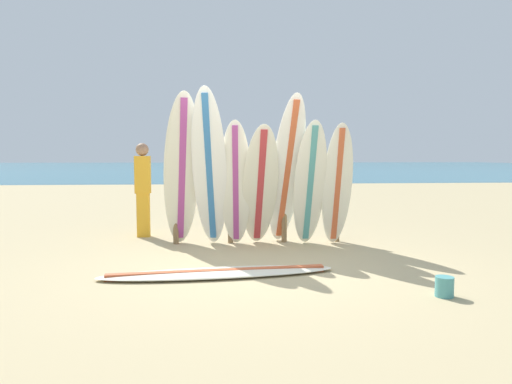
{
  "coord_description": "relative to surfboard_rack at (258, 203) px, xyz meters",
  "views": [
    {
      "loc": [
        -0.53,
        -6.06,
        1.46
      ],
      "look_at": [
        0.14,
        1.94,
        0.83
      ],
      "focal_mm": 32.52,
      "sensor_mm": 36.0,
      "label": 1
    }
  ],
  "objects": [
    {
      "name": "ground_plane",
      "position": [
        -0.14,
        -1.64,
        -0.67
      ],
      "size": [
        120.0,
        120.0,
        0.0
      ],
      "primitive_type": "plane",
      "color": "tan"
    },
    {
      "name": "ocean_water",
      "position": [
        -0.14,
        56.36,
        -0.67
      ],
      "size": [
        120.0,
        80.0,
        0.01
      ],
      "primitive_type": "cube",
      "color": "teal",
      "rests_on": "ground"
    },
    {
      "name": "surfboard_rack",
      "position": [
        0.0,
        0.0,
        0.0
      ],
      "size": [
        2.82,
        0.09,
        1.08
      ],
      "color": "olive",
      "rests_on": "ground"
    },
    {
      "name": "surfboard_leaning_far_left",
      "position": [
        -1.23,
        -0.28,
        0.55
      ],
      "size": [
        0.73,
        0.94,
        2.44
      ],
      "color": "silver",
      "rests_on": "ground"
    },
    {
      "name": "surfboard_leaning_left",
      "position": [
        -0.79,
        -0.38,
        0.58
      ],
      "size": [
        0.66,
        1.01,
        2.5
      ],
      "color": "white",
      "rests_on": "ground"
    },
    {
      "name": "surfboard_leaning_center_left",
      "position": [
        -0.38,
        -0.32,
        0.34
      ],
      "size": [
        0.54,
        0.72,
        2.02
      ],
      "color": "white",
      "rests_on": "ground"
    },
    {
      "name": "surfboard_leaning_center",
      "position": [
        0.01,
        -0.34,
        0.31
      ],
      "size": [
        0.63,
        0.91,
        1.95
      ],
      "color": "silver",
      "rests_on": "ground"
    },
    {
      "name": "surfboard_leaning_center_right",
      "position": [
        0.44,
        -0.33,
        0.53
      ],
      "size": [
        0.68,
        1.17,
        2.41
      ],
      "color": "white",
      "rests_on": "ground"
    },
    {
      "name": "surfboard_leaning_right",
      "position": [
        0.81,
        -0.39,
        0.34
      ],
      "size": [
        0.56,
        0.72,
        2.02
      ],
      "color": "white",
      "rests_on": "ground"
    },
    {
      "name": "surfboard_leaning_far_right",
      "position": [
        1.26,
        -0.37,
        0.32
      ],
      "size": [
        0.49,
        0.57,
        1.98
      ],
      "color": "white",
      "rests_on": "ground"
    },
    {
      "name": "surfboard_lying_on_sand",
      "position": [
        -0.67,
        -2.12,
        -0.64
      ],
      "size": [
        2.94,
        0.82,
        0.08
      ],
      "color": "silver",
      "rests_on": "ground"
    },
    {
      "name": "beachgoer_standing",
      "position": [
        -2.0,
        0.74,
        0.26
      ],
      "size": [
        0.27,
        0.23,
        1.69
      ],
      "color": "gold",
      "rests_on": "ground"
    },
    {
      "name": "small_boat_offshore",
      "position": [
        4.02,
        22.68,
        -0.41
      ],
      "size": [
        1.96,
        2.73,
        0.71
      ],
      "color": "silver",
      "rests_on": "ocean_water"
    },
    {
      "name": "sand_bucket",
      "position": [
        1.67,
        -3.17,
        -0.57
      ],
      "size": [
        0.19,
        0.19,
        0.21
      ],
      "primitive_type": "cylinder",
      "color": "teal",
      "rests_on": "ground"
    }
  ]
}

